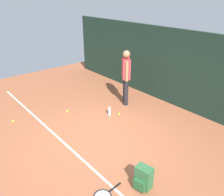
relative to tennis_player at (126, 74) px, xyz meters
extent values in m
plane|color=#9E5638|center=(1.10, -1.88, -0.97)|extent=(12.00, 12.00, 0.00)
cube|color=#192D23|center=(1.10, 1.12, 0.19)|extent=(10.00, 0.10, 2.31)
cube|color=white|center=(1.10, -2.59, -0.96)|extent=(9.00, 0.05, 0.00)
cylinder|color=black|center=(0.10, -0.07, -0.54)|extent=(0.14, 0.14, 0.85)
cylinder|color=black|center=(-0.10, 0.07, -0.54)|extent=(0.14, 0.14, 0.85)
cube|color=red|center=(0.00, 0.00, 0.18)|extent=(0.45, 0.42, 0.60)
sphere|color=#9E704C|center=(0.00, 0.00, 0.62)|extent=(0.22, 0.22, 0.22)
cylinder|color=#9E704C|center=(0.18, -0.13, 0.17)|extent=(0.09, 0.09, 0.62)
cylinder|color=#9E704C|center=(-0.18, 0.13, 0.17)|extent=(0.09, 0.09, 0.62)
cylinder|color=black|center=(2.48, -2.57, -0.95)|extent=(0.05, 0.30, 0.03)
torus|color=black|center=(2.50, -2.87, -0.95)|extent=(0.35, 0.35, 0.02)
cylinder|color=#B2B2B2|center=(2.50, -2.87, -0.95)|extent=(0.29, 0.29, 0.00)
cube|color=#2D6038|center=(2.79, -2.15, -0.75)|extent=(0.33, 0.25, 0.44)
cube|color=#23562D|center=(2.82, -2.28, -0.83)|extent=(0.23, 0.12, 0.20)
sphere|color=#CCE033|center=(0.46, -0.68, -0.93)|extent=(0.07, 0.07, 0.07)
sphere|color=#CCE033|center=(-1.08, -3.17, -0.93)|extent=(0.07, 0.07, 0.07)
sphere|color=#CCE033|center=(-0.65, -1.74, -0.93)|extent=(0.07, 0.07, 0.07)
cylinder|color=white|center=(0.28, -0.89, -0.85)|extent=(0.07, 0.07, 0.24)
camera|label=1|loc=(4.90, -4.66, 2.31)|focal=37.57mm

